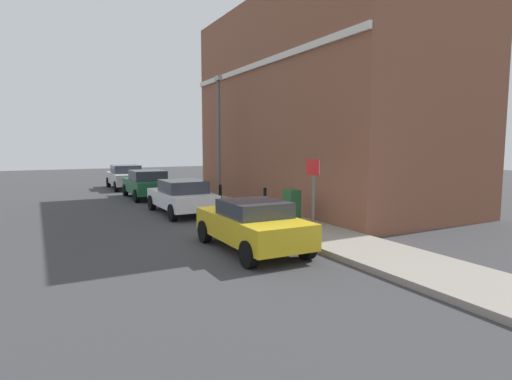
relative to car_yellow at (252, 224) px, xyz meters
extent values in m
plane|color=#38383A|center=(0.42, 1.57, -0.71)|extent=(80.00, 80.00, 0.00)
cube|color=gray|center=(2.50, 7.57, -0.64)|extent=(2.23, 30.00, 0.15)
cube|color=brown|center=(6.88, 6.43, 3.88)|extent=(6.53, 13.72, 9.18)
cube|color=silver|center=(3.58, 6.43, 5.47)|extent=(0.12, 13.72, 0.24)
cube|color=gold|center=(0.00, 0.03, -0.07)|extent=(1.70, 3.94, 0.64)
cube|color=#2D333D|center=(0.00, -0.12, 0.43)|extent=(1.49, 1.72, 0.41)
cylinder|color=black|center=(-0.79, 1.45, -0.39)|extent=(0.22, 0.64, 0.64)
cylinder|color=black|center=(0.80, 1.44, -0.39)|extent=(0.22, 0.64, 0.64)
cylinder|color=black|center=(-0.80, -1.38, -0.39)|extent=(0.22, 0.64, 0.64)
cylinder|color=black|center=(0.79, -1.39, -0.39)|extent=(0.22, 0.64, 0.64)
cube|color=silver|center=(0.17, 6.61, -0.10)|extent=(1.79, 4.10, 0.58)
cube|color=#2D333D|center=(0.17, 6.36, 0.42)|extent=(1.56, 1.90, 0.50)
cylinder|color=black|center=(-0.67, 8.09, -0.39)|extent=(0.23, 0.64, 0.64)
cylinder|color=black|center=(0.98, 8.11, -0.39)|extent=(0.23, 0.64, 0.64)
cylinder|color=black|center=(-0.64, 5.11, -0.39)|extent=(0.23, 0.64, 0.64)
cylinder|color=black|center=(1.01, 5.12, -0.39)|extent=(0.23, 0.64, 0.64)
cube|color=#195933|center=(0.11, 12.24, -0.07)|extent=(1.82, 4.01, 0.65)
cube|color=#2D333D|center=(0.11, 12.06, 0.49)|extent=(1.59, 2.01, 0.52)
cylinder|color=black|center=(-0.73, 13.69, -0.39)|extent=(0.22, 0.64, 0.64)
cylinder|color=black|center=(0.97, 13.69, -0.39)|extent=(0.22, 0.64, 0.64)
cylinder|color=black|center=(-0.75, 10.80, -0.39)|extent=(0.22, 0.64, 0.64)
cylinder|color=black|center=(0.96, 10.79, -0.39)|extent=(0.22, 0.64, 0.64)
cube|color=#B7B7BC|center=(0.03, 17.54, -0.05)|extent=(1.88, 4.32, 0.68)
cube|color=#2D333D|center=(0.03, 17.58, 0.52)|extent=(1.63, 1.95, 0.52)
cylinder|color=black|center=(-0.81, 19.15, -0.39)|extent=(0.23, 0.64, 0.64)
cylinder|color=black|center=(0.91, 19.13, -0.39)|extent=(0.23, 0.64, 0.64)
cylinder|color=black|center=(-0.85, 15.95, -0.39)|extent=(0.23, 0.64, 0.64)
cylinder|color=black|center=(0.87, 15.93, -0.39)|extent=(0.23, 0.64, 0.64)
cube|color=#1E4C28|center=(2.57, 2.06, 0.01)|extent=(0.40, 0.55, 1.15)
cube|color=#333333|center=(2.57, 2.06, -0.52)|extent=(0.46, 0.61, 0.08)
cylinder|color=black|center=(2.67, 4.10, -0.09)|extent=(0.12, 0.12, 0.95)
sphere|color=black|center=(2.67, 4.10, 0.41)|extent=(0.14, 0.14, 0.14)
cylinder|color=black|center=(1.64, 6.02, -0.09)|extent=(0.12, 0.12, 0.95)
sphere|color=black|center=(1.64, 6.02, 0.41)|extent=(0.14, 0.14, 0.14)
cylinder|color=#59595B|center=(1.76, -0.29, 0.59)|extent=(0.08, 0.08, 2.30)
cube|color=white|center=(1.74, -0.29, 1.49)|extent=(0.03, 0.56, 0.40)
cube|color=red|center=(1.72, -0.29, 1.49)|extent=(0.01, 0.60, 0.44)
cylinder|color=#59595B|center=(2.45, 8.06, 2.19)|extent=(0.14, 0.14, 5.50)
cube|color=#A5A599|center=(2.45, 8.06, 5.06)|extent=(0.20, 0.44, 0.20)
camera|label=1|loc=(-5.00, -9.71, 2.11)|focal=29.34mm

